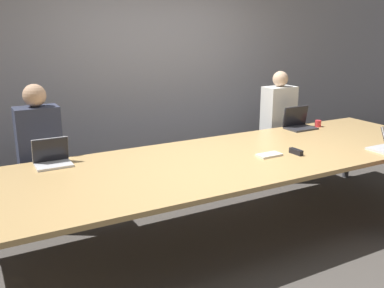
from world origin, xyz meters
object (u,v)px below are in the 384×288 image
cup_far_right (318,123)px  person_far_left (41,160)px  stapler (296,152)px  laptop_far_left (52,157)px  laptop_far_right (298,122)px  person_far_right (278,128)px

cup_far_right → person_far_left: 3.19m
person_far_left → cup_far_right: bearing=-8.2°
cup_far_right → stapler: (-1.03, -0.75, -0.01)m
laptop_far_left → stapler: bearing=-20.6°
laptop_far_right → stapler: size_ratio=2.35×
person_far_right → laptop_far_left: size_ratio=4.51×
laptop_far_right → cup_far_right: (0.27, -0.06, -0.03)m
cup_far_right → laptop_far_left: laptop_far_left is taller
laptop_far_right → laptop_far_left: bearing=-179.5°
laptop_far_right → person_far_left: bearing=172.1°
laptop_far_left → person_far_left: person_far_left is taller
laptop_far_right → laptop_far_left: size_ratio=1.15×
person_far_right → cup_far_right: 0.52m
laptop_far_right → laptop_far_left: (-2.85, -0.03, -0.01)m
laptop_far_right → cup_far_right: bearing=-11.5°
laptop_far_right → person_far_right: size_ratio=0.25×
person_far_right → cup_far_right: person_far_right is taller
laptop_far_left → stapler: (2.09, -0.78, -0.04)m
person_far_right → laptop_far_left: 2.90m
person_far_right → laptop_far_right: bearing=-93.0°
laptop_far_left → person_far_right: bearing=8.1°
cup_far_right → stapler: cup_far_right is taller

